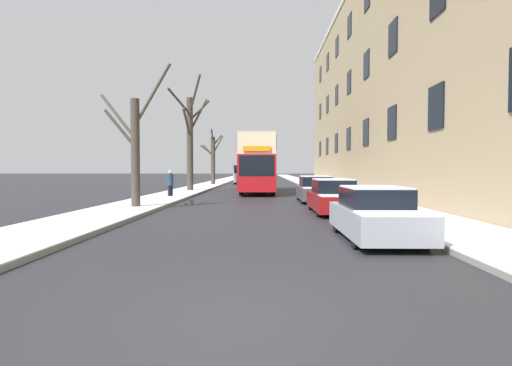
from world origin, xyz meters
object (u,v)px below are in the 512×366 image
bare_tree_left_2 (213,158)px  oncoming_van (243,173)px  pedestrian_left_sidewalk (170,183)px  parked_car_2 (315,190)px  double_decker_bus (258,161)px  bare_tree_left_1 (190,138)px  parked_car_0 (376,215)px  bare_tree_left_0 (135,146)px  parked_car_1 (333,197)px

bare_tree_left_2 → oncoming_van: (3.07, 5.62, -1.81)m
pedestrian_left_sidewalk → parked_car_2: bearing=114.0°
double_decker_bus → oncoming_van: double_decker_bus is taller
bare_tree_left_1 → parked_car_0: size_ratio=2.26×
bare_tree_left_0 → parked_car_0: (8.78, -7.59, -2.25)m
parked_car_0 → pedestrian_left_sidewalk: pedestrian_left_sidewalk is taller
oncoming_van → pedestrian_left_sidewalk: (-3.17, -26.00, -0.33)m
bare_tree_left_0 → oncoming_van: 33.00m
double_decker_bus → parked_car_1: 14.96m
parked_car_1 → parked_car_2: (0.00, 5.77, 0.01)m
bare_tree_left_0 → parked_car_1: bare_tree_left_0 is taller
bare_tree_left_1 → double_decker_bus: bearing=-7.9°
parked_car_1 → pedestrian_left_sidewalk: (-8.77, 8.08, 0.31)m
parked_car_0 → pedestrian_left_sidewalk: 16.86m
bare_tree_left_1 → parked_car_2: bare_tree_left_1 is taller
double_decker_bus → parked_car_0: size_ratio=2.69×
bare_tree_left_1 → parked_car_0: (8.80, -21.53, -3.72)m
bare_tree_left_2 → parked_car_2: size_ratio=1.46×
bare_tree_left_0 → bare_tree_left_1: (-0.02, 13.94, 1.47)m
bare_tree_left_0 → parked_car_2: bearing=27.1°
parked_car_1 → oncoming_van: 34.55m
parked_car_0 → bare_tree_left_2: bearing=104.0°
parked_car_1 → bare_tree_left_2: bearing=107.0°
parked_car_0 → oncoming_van: oncoming_van is taller
parked_car_0 → oncoming_van: 40.79m
parked_car_2 → bare_tree_left_2: bearing=110.9°
parked_car_2 → oncoming_van: bearing=101.2°
double_decker_bus → parked_car_1: (3.37, -14.46, -1.78)m
parked_car_0 → oncoming_van: bearing=97.9°
parked_car_1 → parked_car_2: 5.77m
parked_car_1 → parked_car_2: bearing=90.0°
double_decker_bus → parked_car_0: double_decker_bus is taller
bare_tree_left_1 → double_decker_bus: 5.80m
bare_tree_left_0 → bare_tree_left_2: size_ratio=1.06×
bare_tree_left_1 → parked_car_0: 23.56m
parked_car_0 → oncoming_van: size_ratio=0.73×
bare_tree_left_0 → pedestrian_left_sidewalk: (0.01, 6.81, -1.93)m
double_decker_bus → pedestrian_left_sidewalk: double_decker_bus is taller
pedestrian_left_sidewalk → oncoming_van: bearing=-148.2°
bare_tree_left_0 → oncoming_van: size_ratio=1.21×
bare_tree_left_0 → bare_tree_left_2: bare_tree_left_0 is taller
double_decker_bus → oncoming_van: 19.78m
parked_car_1 → pedestrian_left_sidewalk: size_ratio=2.49×
parked_car_0 → parked_car_1: bearing=90.0°
parked_car_1 → double_decker_bus: bearing=103.1°
bare_tree_left_2 → bare_tree_left_0: bearing=-90.2°
parked_car_0 → parked_car_2: bearing=90.0°
bare_tree_left_1 → oncoming_van: (3.20, 18.87, -3.07)m
bare_tree_left_0 → parked_car_2: size_ratio=1.54×
pedestrian_left_sidewalk → bare_tree_left_0: bearing=38.7°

